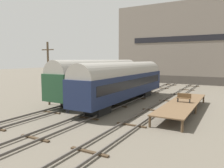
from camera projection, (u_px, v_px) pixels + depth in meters
The scene contains 11 objects.
ground_plane at pixel (103, 112), 22.79m from camera, with size 200.00×200.00×0.00m, color #60594C.
track_left at pixel (70, 106), 24.98m from camera, with size 2.60×60.00×0.26m.
track_middle at pixel (103, 110), 22.77m from camera, with size 2.60×60.00×0.26m.
track_right at pixel (144, 116), 20.57m from camera, with size 2.60×60.00×0.26m.
train_car_navy at pixel (125, 80), 26.85m from camera, with size 3.10×18.91×5.11m.
train_car_green at pixel (101, 76), 30.53m from camera, with size 3.10×18.87×5.37m.
station_platform at pixel (183, 103), 22.42m from camera, with size 2.83×13.18×1.02m.
bench at pixel (184, 98), 22.54m from camera, with size 1.40×0.40×0.91m.
person_worker at pixel (67, 104), 21.93m from camera, with size 0.32×0.32×1.69m.
utility_pole at pixel (48, 72), 25.82m from camera, with size 1.80×0.24×7.46m.
warehouse_building at pixel (183, 45), 53.09m from camera, with size 29.00×12.13×17.96m.
Camera 1 is at (11.69, -19.04, 5.44)m, focal length 35.00 mm.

